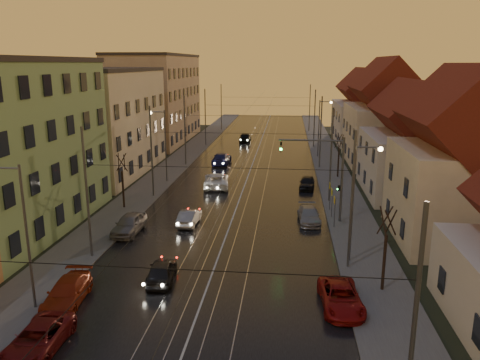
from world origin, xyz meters
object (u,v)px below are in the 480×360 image
(street_lamp_2, at_px, (163,139))
(traffic_light_mast, at_px, (330,169))
(street_lamp_3, at_px, (321,123))
(driving_car_1, at_px, (189,217))
(parked_right_1, at_px, (309,215))
(parked_left_1, at_px, (38,339))
(parked_right_2, at_px, (307,183))
(parked_left_3, at_px, (129,224))
(street_lamp_1, at_px, (358,192))
(driving_car_3, at_px, (222,159))
(driving_car_2, at_px, (216,180))
(driving_car_4, at_px, (245,137))
(street_lamp_0, at_px, (20,223))
(parked_right_0, at_px, (341,297))
(parked_left_2, at_px, (67,292))
(driving_car_0, at_px, (161,271))

(street_lamp_2, bearing_deg, traffic_light_mast, -35.07)
(street_lamp_3, relative_size, driving_car_1, 2.09)
(street_lamp_2, relative_size, parked_right_1, 1.90)
(parked_left_1, bearing_deg, parked_right_2, 65.23)
(street_lamp_3, bearing_deg, parked_left_3, -117.46)
(street_lamp_1, distance_m, driving_car_3, 32.98)
(driving_car_2, distance_m, driving_car_4, 29.98)
(parked_left_1, xyz_separation_m, parked_right_2, (13.33, 30.39, 0.02))
(driving_car_1, relative_size, parked_right_1, 0.91)
(street_lamp_0, height_order, street_lamp_1, same)
(driving_car_1, relative_size, parked_right_0, 0.85)
(street_lamp_2, relative_size, parked_right_0, 1.76)
(parked_right_2, bearing_deg, parked_left_3, -128.74)
(street_lamp_1, bearing_deg, parked_right_1, 108.55)
(driving_car_3, height_order, parked_left_1, driving_car_3)
(parked_left_1, bearing_deg, parked_left_2, 98.00)
(street_lamp_1, relative_size, parked_right_1, 1.90)
(driving_car_1, relative_size, driving_car_3, 0.72)
(parked_right_2, bearing_deg, street_lamp_1, -77.65)
(street_lamp_0, height_order, driving_car_2, street_lamp_0)
(driving_car_3, height_order, parked_right_0, driving_car_3)
(parked_left_2, bearing_deg, parked_right_2, 55.80)
(parked_right_2, bearing_deg, traffic_light_mast, -78.05)
(driving_car_3, bearing_deg, parked_right_1, 115.42)
(driving_car_3, bearing_deg, parked_left_2, 84.88)
(street_lamp_1, height_order, parked_right_2, street_lamp_1)
(street_lamp_2, bearing_deg, parked_right_2, -4.38)
(driving_car_4, distance_m, parked_right_1, 41.37)
(parked_right_1, bearing_deg, traffic_light_mast, -0.61)
(street_lamp_1, height_order, parked_left_2, street_lamp_1)
(street_lamp_3, distance_m, driving_car_1, 32.43)
(street_lamp_0, relative_size, street_lamp_1, 1.00)
(driving_car_4, distance_m, parked_left_1, 60.02)
(street_lamp_2, bearing_deg, driving_car_1, -67.18)
(driving_car_1, relative_size, driving_car_2, 0.70)
(street_lamp_3, relative_size, parked_left_1, 1.79)
(street_lamp_1, distance_m, parked_left_2, 18.46)
(street_lamp_3, bearing_deg, parked_right_1, -95.41)
(driving_car_4, bearing_deg, parked_left_1, 85.06)
(street_lamp_0, height_order, parked_left_2, street_lamp_0)
(street_lamp_0, relative_size, traffic_light_mast, 1.11)
(street_lamp_0, bearing_deg, driving_car_0, 32.94)
(street_lamp_1, xyz_separation_m, driving_car_3, (-13.14, 29.97, -4.12))
(parked_left_2, xyz_separation_m, parked_right_1, (13.81, 15.10, -0.04))
(street_lamp_2, xyz_separation_m, parked_right_0, (16.70, -26.16, -4.26))
(driving_car_3, xyz_separation_m, driving_car_4, (1.43, 18.32, 0.02))
(street_lamp_1, distance_m, driving_car_4, 49.85)
(driving_car_3, height_order, driving_car_4, driving_car_4)
(driving_car_2, xyz_separation_m, parked_left_1, (-3.70, -29.90, -0.15))
(street_lamp_1, xyz_separation_m, driving_car_2, (-12.06, 18.30, -4.12))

